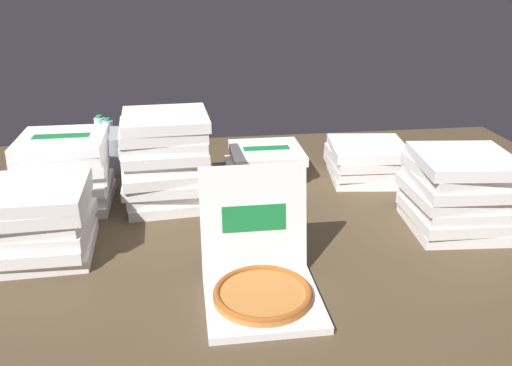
# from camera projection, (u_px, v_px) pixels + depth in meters

# --- Properties ---
(ground_plane) EXTENTS (3.20, 2.40, 0.02)m
(ground_plane) POSITION_uv_depth(u_px,v_px,m) (267.00, 227.00, 2.11)
(ground_plane) COLOR #4C3D28
(open_pizza_box) EXTENTS (0.35, 0.41, 0.37)m
(open_pizza_box) POSITION_uv_depth(u_px,v_px,m) (260.00, 274.00, 1.63)
(open_pizza_box) COLOR white
(open_pizza_box) RESTS_ON ground_plane
(pizza_stack_center_near) EXTENTS (0.39, 0.39, 0.17)m
(pizza_stack_center_near) POSITION_uv_depth(u_px,v_px,m) (367.00, 161.00, 2.55)
(pizza_stack_center_near) COLOR white
(pizza_stack_center_near) RESTS_ON ground_plane
(pizza_stack_right_far) EXTENTS (0.38, 0.38, 0.13)m
(pizza_stack_right_far) POSITION_uv_depth(u_px,v_px,m) (265.00, 161.00, 2.61)
(pizza_stack_right_far) COLOR white
(pizza_stack_right_far) RESTS_ON ground_plane
(pizza_stack_left_far) EXTENTS (0.38, 0.38, 0.30)m
(pizza_stack_left_far) POSITION_uv_depth(u_px,v_px,m) (458.00, 192.00, 2.03)
(pizza_stack_left_far) COLOR white
(pizza_stack_left_far) RESTS_ON ground_plane
(pizza_stack_right_mid) EXTENTS (0.39, 0.41, 0.39)m
(pizza_stack_right_mid) POSITION_uv_depth(u_px,v_px,m) (165.00, 159.00, 2.24)
(pizza_stack_right_mid) COLOR white
(pizza_stack_right_mid) RESTS_ON ground_plane
(pizza_stack_center_far) EXTENTS (0.37, 0.37, 0.26)m
(pizza_stack_center_far) POSITION_uv_depth(u_px,v_px,m) (37.00, 220.00, 1.85)
(pizza_stack_center_far) COLOR white
(pizza_stack_center_far) RESTS_ON ground_plane
(pizza_stack_left_near) EXTENTS (0.38, 0.39, 0.31)m
(pizza_stack_left_near) POSITION_uv_depth(u_px,v_px,m) (65.00, 171.00, 2.24)
(pizza_stack_left_near) COLOR white
(pizza_stack_left_near) RESTS_ON ground_plane
(ice_bucket) EXTENTS (0.26, 0.26, 0.18)m
(ice_bucket) POSITION_uv_depth(u_px,v_px,m) (113.00, 150.00, 2.71)
(ice_bucket) COLOR #B7BABF
(ice_bucket) RESTS_ON ground_plane
(water_bottle_0) EXTENTS (0.06, 0.06, 0.20)m
(water_bottle_0) POSITION_uv_depth(u_px,v_px,m) (138.00, 134.00, 2.93)
(water_bottle_0) COLOR silver
(water_bottle_0) RESTS_ON ground_plane
(water_bottle_1) EXTENTS (0.06, 0.06, 0.20)m
(water_bottle_1) POSITION_uv_depth(u_px,v_px,m) (154.00, 149.00, 2.69)
(water_bottle_1) COLOR silver
(water_bottle_1) RESTS_ON ground_plane
(water_bottle_2) EXTENTS (0.06, 0.06, 0.20)m
(water_bottle_2) POSITION_uv_depth(u_px,v_px,m) (109.00, 137.00, 2.89)
(water_bottle_2) COLOR silver
(water_bottle_2) RESTS_ON ground_plane
(water_bottle_3) EXTENTS (0.06, 0.06, 0.20)m
(water_bottle_3) POSITION_uv_depth(u_px,v_px,m) (127.00, 160.00, 2.54)
(water_bottle_3) COLOR silver
(water_bottle_3) RESTS_ON ground_plane
(water_bottle_4) EXTENTS (0.06, 0.06, 0.20)m
(water_bottle_4) POSITION_uv_depth(u_px,v_px,m) (81.00, 164.00, 2.48)
(water_bottle_4) COLOR silver
(water_bottle_4) RESTS_ON ground_plane
(water_bottle_5) EXTENTS (0.06, 0.06, 0.20)m
(water_bottle_5) POSITION_uv_depth(u_px,v_px,m) (101.00, 134.00, 2.94)
(water_bottle_5) COLOR white
(water_bottle_5) RESTS_ON ground_plane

